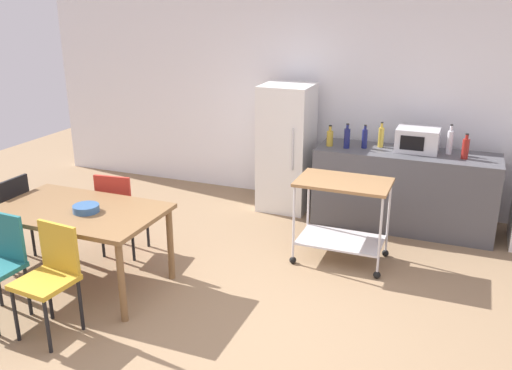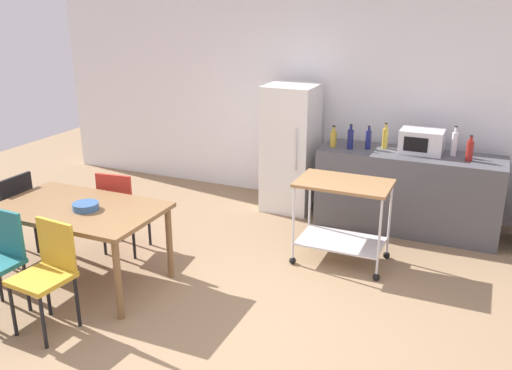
# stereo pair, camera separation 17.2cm
# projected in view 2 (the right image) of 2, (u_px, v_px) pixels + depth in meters

# --- Properties ---
(ground_plane) EXTENTS (12.00, 12.00, 0.00)m
(ground_plane) POSITION_uv_depth(u_px,v_px,m) (237.00, 329.00, 4.45)
(ground_plane) COLOR #8C7051
(back_wall) EXTENTS (8.40, 0.12, 2.90)m
(back_wall) POSITION_uv_depth(u_px,v_px,m) (348.00, 90.00, 6.74)
(back_wall) COLOR white
(back_wall) RESTS_ON ground_plane
(kitchen_counter) EXTENTS (2.00, 0.64, 0.90)m
(kitchen_counter) POSITION_uv_depth(u_px,v_px,m) (407.00, 192.00, 6.21)
(kitchen_counter) COLOR #4C4C51
(kitchen_counter) RESTS_ON ground_plane
(dining_table) EXTENTS (1.50, 0.90, 0.75)m
(dining_table) POSITION_uv_depth(u_px,v_px,m) (79.00, 215.00, 4.97)
(dining_table) COLOR brown
(dining_table) RESTS_ON ground_plane
(chair_mustard) EXTENTS (0.44, 0.44, 0.89)m
(chair_mustard) POSITION_uv_depth(u_px,v_px,m) (47.00, 270.00, 4.31)
(chair_mustard) COLOR gold
(chair_mustard) RESTS_ON ground_plane
(chair_red) EXTENTS (0.45, 0.45, 0.89)m
(chair_red) POSITION_uv_depth(u_px,v_px,m) (122.00, 206.00, 5.60)
(chair_red) COLOR #B72D23
(chair_red) RESTS_ON ground_plane
(chair_black) EXTENTS (0.41, 0.41, 0.89)m
(chair_black) POSITION_uv_depth(u_px,v_px,m) (11.00, 210.00, 5.49)
(chair_black) COLOR black
(chair_black) RESTS_ON ground_plane
(refrigerator) EXTENTS (0.60, 0.63, 1.55)m
(refrigerator) POSITION_uv_depth(u_px,v_px,m) (291.00, 148.00, 6.74)
(refrigerator) COLOR white
(refrigerator) RESTS_ON ground_plane
(kitchen_cart) EXTENTS (0.91, 0.57, 0.85)m
(kitchen_cart) POSITION_uv_depth(u_px,v_px,m) (343.00, 208.00, 5.39)
(kitchen_cart) COLOR olive
(kitchen_cart) RESTS_ON ground_plane
(bottle_wine) EXTENTS (0.07, 0.07, 0.24)m
(bottle_wine) POSITION_uv_depth(u_px,v_px,m) (333.00, 138.00, 6.30)
(bottle_wine) COLOR gold
(bottle_wine) RESTS_ON kitchen_counter
(bottle_hot_sauce) EXTENTS (0.07, 0.07, 0.28)m
(bottle_hot_sauce) POSITION_uv_depth(u_px,v_px,m) (350.00, 139.00, 6.20)
(bottle_hot_sauce) COLOR navy
(bottle_hot_sauce) RESTS_ON kitchen_counter
(bottle_vinegar) EXTENTS (0.06, 0.06, 0.27)m
(bottle_vinegar) POSITION_uv_depth(u_px,v_px,m) (368.00, 139.00, 6.20)
(bottle_vinegar) COLOR navy
(bottle_vinegar) RESTS_ON kitchen_counter
(bottle_olive_oil) EXTENTS (0.06, 0.06, 0.29)m
(bottle_olive_oil) POSITION_uv_depth(u_px,v_px,m) (385.00, 138.00, 6.23)
(bottle_olive_oil) COLOR gold
(bottle_olive_oil) RESTS_ON kitchen_counter
(microwave) EXTENTS (0.46, 0.35, 0.26)m
(microwave) POSITION_uv_depth(u_px,v_px,m) (422.00, 141.00, 6.04)
(microwave) COLOR silver
(microwave) RESTS_ON kitchen_counter
(bottle_sesame_oil) EXTENTS (0.06, 0.06, 0.33)m
(bottle_sesame_oil) POSITION_uv_depth(u_px,v_px,m) (454.00, 143.00, 5.93)
(bottle_sesame_oil) COLOR silver
(bottle_sesame_oil) RESTS_ON kitchen_counter
(bottle_sparkling_water) EXTENTS (0.07, 0.07, 0.28)m
(bottle_sparkling_water) POSITION_uv_depth(u_px,v_px,m) (470.00, 150.00, 5.75)
(bottle_sparkling_water) COLOR maroon
(bottle_sparkling_water) RESTS_ON kitchen_counter
(fruit_bowl) EXTENTS (0.23, 0.23, 0.06)m
(fruit_bowl) POSITION_uv_depth(u_px,v_px,m) (86.00, 206.00, 4.87)
(fruit_bowl) COLOR #33598C
(fruit_bowl) RESTS_ON dining_table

